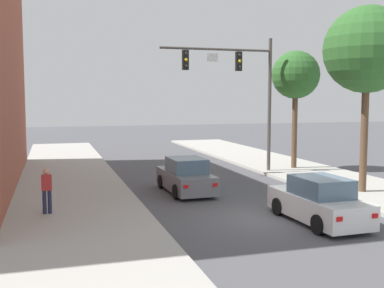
{
  "coord_description": "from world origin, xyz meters",
  "views": [
    {
      "loc": [
        -7.36,
        -14.86,
        4.24
      ],
      "look_at": [
        -0.62,
        7.52,
        2.0
      ],
      "focal_mm": 43.84,
      "sensor_mm": 36.0,
      "label": 1
    }
  ],
  "objects_px": {
    "street_tree_second": "(296,76)",
    "traffic_signal_mast": "(240,79)",
    "pedestrian_sidewalk_left_walker": "(47,188)",
    "car_following_white": "(318,202)",
    "car_lead_grey": "(186,177)",
    "street_tree_nearest": "(367,50)"
  },
  "relations": [
    {
      "from": "pedestrian_sidewalk_left_walker",
      "to": "street_tree_second",
      "type": "distance_m",
      "value": 16.67
    },
    {
      "from": "car_lead_grey",
      "to": "street_tree_nearest",
      "type": "distance_m",
      "value": 9.69
    },
    {
      "from": "street_tree_second",
      "to": "car_following_white",
      "type": "bearing_deg",
      "value": -115.11
    },
    {
      "from": "traffic_signal_mast",
      "to": "car_lead_grey",
      "type": "bearing_deg",
      "value": -136.39
    },
    {
      "from": "car_lead_grey",
      "to": "car_following_white",
      "type": "height_order",
      "value": "same"
    },
    {
      "from": "traffic_signal_mast",
      "to": "car_lead_grey",
      "type": "relative_size",
      "value": 1.75
    },
    {
      "from": "traffic_signal_mast",
      "to": "street_tree_second",
      "type": "xyz_separation_m",
      "value": [
        3.76,
        0.54,
        0.27
      ]
    },
    {
      "from": "traffic_signal_mast",
      "to": "street_tree_nearest",
      "type": "height_order",
      "value": "street_tree_nearest"
    },
    {
      "from": "car_following_white",
      "to": "car_lead_grey",
      "type": "bearing_deg",
      "value": 114.87
    },
    {
      "from": "car_lead_grey",
      "to": "car_following_white",
      "type": "bearing_deg",
      "value": -65.13
    },
    {
      "from": "traffic_signal_mast",
      "to": "car_lead_grey",
      "type": "xyz_separation_m",
      "value": [
        -4.33,
        -4.13,
        -4.62
      ]
    },
    {
      "from": "car_following_white",
      "to": "pedestrian_sidewalk_left_walker",
      "type": "xyz_separation_m",
      "value": [
        -8.95,
        3.38,
        0.34
      ]
    },
    {
      "from": "pedestrian_sidewalk_left_walker",
      "to": "street_tree_second",
      "type": "height_order",
      "value": "street_tree_second"
    },
    {
      "from": "traffic_signal_mast",
      "to": "street_tree_second",
      "type": "distance_m",
      "value": 3.8
    },
    {
      "from": "traffic_signal_mast",
      "to": "street_tree_nearest",
      "type": "bearing_deg",
      "value": -65.82
    },
    {
      "from": "pedestrian_sidewalk_left_walker",
      "to": "street_tree_nearest",
      "type": "distance_m",
      "value": 14.43
    },
    {
      "from": "street_tree_nearest",
      "to": "car_lead_grey",
      "type": "bearing_deg",
      "value": 159.83
    },
    {
      "from": "car_following_white",
      "to": "pedestrian_sidewalk_left_walker",
      "type": "distance_m",
      "value": 9.58
    },
    {
      "from": "pedestrian_sidewalk_left_walker",
      "to": "street_tree_second",
      "type": "bearing_deg",
      "value": 28.36
    },
    {
      "from": "street_tree_second",
      "to": "pedestrian_sidewalk_left_walker",
      "type": "bearing_deg",
      "value": -151.64
    },
    {
      "from": "street_tree_second",
      "to": "traffic_signal_mast",
      "type": "bearing_deg",
      "value": -171.8
    },
    {
      "from": "traffic_signal_mast",
      "to": "street_tree_second",
      "type": "relative_size",
      "value": 1.08
    }
  ]
}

